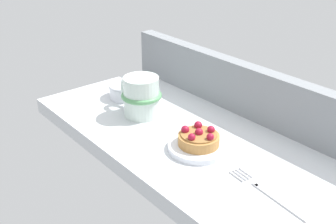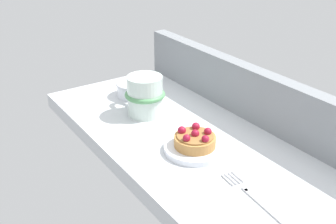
{
  "view_description": "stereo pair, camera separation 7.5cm",
  "coord_description": "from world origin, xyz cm",
  "px_view_note": "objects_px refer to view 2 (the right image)",
  "views": [
    {
      "loc": [
        54.73,
        -51.24,
        41.63
      ],
      "look_at": [
        -3.86,
        -2.88,
        4.4
      ],
      "focal_mm": 44.15,
      "sensor_mm": 36.0,
      "label": 1
    },
    {
      "loc": [
        59.19,
        -45.26,
        41.63
      ],
      "look_at": [
        -3.86,
        -2.88,
        4.4
      ],
      "focal_mm": 44.15,
      "sensor_mm": 36.0,
      "label": 2
    }
  ],
  "objects_px": {
    "raspberry_tart": "(195,139)",
    "dessert_fork": "(255,197)",
    "coffee_mug": "(144,95)",
    "sugar_bowl": "(131,89)",
    "dessert_plate": "(195,148)"
  },
  "relations": [
    {
      "from": "raspberry_tart",
      "to": "dessert_fork",
      "type": "xyz_separation_m",
      "value": [
        0.17,
        -0.01,
        -0.02
      ]
    },
    {
      "from": "coffee_mug",
      "to": "sugar_bowl",
      "type": "bearing_deg",
      "value": 167.22
    },
    {
      "from": "raspberry_tart",
      "to": "sugar_bowl",
      "type": "relative_size",
      "value": 0.98
    },
    {
      "from": "dessert_plate",
      "to": "coffee_mug",
      "type": "distance_m",
      "value": 0.2
    },
    {
      "from": "coffee_mug",
      "to": "dessert_plate",
      "type": "bearing_deg",
      "value": -1.19
    },
    {
      "from": "raspberry_tart",
      "to": "sugar_bowl",
      "type": "height_order",
      "value": "raspberry_tart"
    },
    {
      "from": "coffee_mug",
      "to": "dessert_fork",
      "type": "relative_size",
      "value": 0.77
    },
    {
      "from": "dessert_fork",
      "to": "sugar_bowl",
      "type": "relative_size",
      "value": 2.01
    },
    {
      "from": "dessert_plate",
      "to": "raspberry_tart",
      "type": "bearing_deg",
      "value": 158.28
    },
    {
      "from": "dessert_plate",
      "to": "raspberry_tart",
      "type": "height_order",
      "value": "raspberry_tart"
    },
    {
      "from": "dessert_plate",
      "to": "sugar_bowl",
      "type": "relative_size",
      "value": 1.46
    },
    {
      "from": "raspberry_tart",
      "to": "coffee_mug",
      "type": "xyz_separation_m",
      "value": [
        -0.19,
        0.0,
        0.02
      ]
    },
    {
      "from": "coffee_mug",
      "to": "sugar_bowl",
      "type": "distance_m",
      "value": 0.11
    },
    {
      "from": "raspberry_tart",
      "to": "sugar_bowl",
      "type": "xyz_separation_m",
      "value": [
        -0.29,
        0.03,
        -0.01
      ]
    },
    {
      "from": "dessert_plate",
      "to": "dessert_fork",
      "type": "height_order",
      "value": "dessert_plate"
    }
  ]
}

